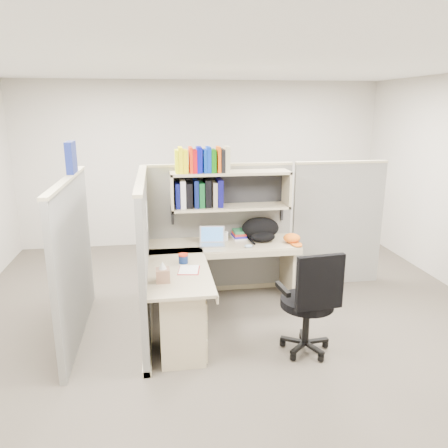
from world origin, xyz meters
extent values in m
plane|color=#353029|center=(0.00, 0.00, 0.00)|extent=(6.00, 6.00, 0.00)
plane|color=#B8B2A6|center=(0.00, 3.00, 1.35)|extent=(6.00, 0.00, 6.00)
plane|color=#B8B2A6|center=(0.00, -3.00, 1.35)|extent=(6.00, 0.00, 6.00)
plane|color=white|center=(0.00, 0.00, 2.70)|extent=(6.00, 6.00, 0.00)
cube|color=#63635E|center=(0.00, 0.90, 0.80)|extent=(1.80, 0.06, 1.60)
cube|color=tan|center=(0.00, 0.90, 1.61)|extent=(1.80, 0.08, 0.03)
cube|color=#63635E|center=(-0.90, 0.00, 0.80)|extent=(0.06, 1.80, 1.60)
cube|color=tan|center=(-0.90, 0.00, 1.61)|extent=(0.08, 1.80, 0.03)
cube|color=#63635E|center=(-1.60, 0.00, 0.80)|extent=(0.06, 1.80, 1.60)
cube|color=#63635E|center=(1.55, 0.90, 0.80)|extent=(1.20, 0.06, 1.60)
cube|color=navy|center=(-1.60, 0.35, 1.79)|extent=(0.07, 0.27, 0.32)
cube|color=white|center=(-0.87, 0.15, 1.20)|extent=(0.00, 0.21, 0.28)
cube|color=tan|center=(0.10, 0.70, 1.55)|extent=(1.40, 0.34, 0.03)
cube|color=tan|center=(0.10, 0.70, 1.14)|extent=(1.40, 0.34, 0.03)
cube|color=tan|center=(-0.58, 0.70, 1.34)|extent=(0.03, 0.34, 0.44)
cube|color=tan|center=(0.78, 0.70, 1.34)|extent=(0.03, 0.34, 0.44)
cube|color=black|center=(0.10, 0.86, 1.34)|extent=(1.38, 0.01, 0.41)
cube|color=#E7F405|center=(-0.52, 0.68, 1.69)|extent=(0.03, 0.20, 0.26)
cube|color=#FEF205|center=(-0.48, 0.68, 1.71)|extent=(0.05, 0.20, 0.29)
cube|color=yellow|center=(-0.42, 0.68, 1.69)|extent=(0.06, 0.20, 0.26)
cube|color=red|center=(-0.36, 0.68, 1.71)|extent=(0.04, 0.20, 0.29)
cube|color=#AB060E|center=(-0.32, 0.68, 1.69)|extent=(0.05, 0.20, 0.26)
cube|color=#040992|center=(-0.27, 0.68, 1.71)|extent=(0.06, 0.20, 0.29)
cube|color=#052D97|center=(-0.20, 0.68, 1.69)|extent=(0.04, 0.20, 0.26)
cube|color=#0529A7|center=(-0.16, 0.68, 1.71)|extent=(0.04, 0.20, 0.29)
cube|color=#0D5A06|center=(-0.11, 0.68, 1.69)|extent=(0.06, 0.20, 0.26)
cube|color=#E14C05|center=(-0.04, 0.68, 1.71)|extent=(0.04, 0.20, 0.29)
cube|color=black|center=(0.00, 0.68, 1.69)|extent=(0.05, 0.20, 0.26)
cube|color=#B1AB88|center=(0.05, 0.68, 1.71)|extent=(0.06, 0.20, 0.29)
cube|color=#070C4E|center=(-0.52, 0.72, 1.30)|extent=(0.05, 0.24, 0.29)
cube|color=silver|center=(-0.46, 0.72, 1.31)|extent=(0.06, 0.24, 0.32)
cube|color=black|center=(-0.39, 0.72, 1.30)|extent=(0.07, 0.24, 0.29)
cube|color=#071147|center=(-0.30, 0.72, 1.31)|extent=(0.05, 0.24, 0.32)
cube|color=#09431A|center=(-0.24, 0.72, 1.30)|extent=(0.06, 0.24, 0.29)
cube|color=black|center=(-0.17, 0.72, 1.31)|extent=(0.07, 0.24, 0.32)
cube|color=gray|center=(-0.09, 0.72, 1.30)|extent=(0.05, 0.24, 0.29)
cube|color=#09074E|center=(-0.03, 0.72, 1.31)|extent=(0.06, 0.24, 0.32)
cube|color=tan|center=(0.00, 0.57, 0.71)|extent=(1.74, 0.60, 0.03)
cube|color=tan|center=(-0.57, -0.20, 0.71)|extent=(0.60, 1.34, 0.03)
cube|color=tan|center=(0.00, 0.27, 0.68)|extent=(1.74, 0.02, 0.07)
cube|color=tan|center=(-0.27, -0.20, 0.68)|extent=(0.02, 1.34, 0.07)
cube|color=tan|center=(-0.57, -0.55, 0.34)|extent=(0.40, 0.55, 0.68)
cube|color=tan|center=(-0.36, -0.55, 0.54)|extent=(0.02, 0.50, 0.16)
cube|color=tan|center=(-0.36, -0.55, 0.36)|extent=(0.02, 0.50, 0.16)
cube|color=tan|center=(-0.36, -0.55, 0.14)|extent=(0.02, 0.50, 0.22)
cube|color=#B2B2B7|center=(-0.35, -0.55, 0.54)|extent=(0.01, 0.12, 0.01)
cube|color=tan|center=(0.80, 0.60, 0.35)|extent=(0.03, 0.55, 0.70)
cylinder|color=#0D2051|center=(-0.51, -0.03, 0.77)|extent=(0.10, 0.10, 0.09)
cylinder|color=red|center=(-0.51, -0.03, 0.82)|extent=(0.10, 0.10, 0.02)
ellipsoid|color=#91AFCE|center=(0.26, 0.37, 0.75)|extent=(0.11, 0.08, 0.04)
cylinder|color=white|center=(0.03, 0.68, 0.78)|extent=(0.08, 0.08, 0.11)
cylinder|color=black|center=(0.60, -0.68, 0.51)|extent=(0.50, 0.50, 0.08)
cube|color=black|center=(0.63, -0.91, 0.81)|extent=(0.44, 0.10, 0.50)
cylinder|color=black|center=(0.60, -0.68, 0.31)|extent=(0.07, 0.07, 0.44)
cylinder|color=black|center=(0.60, -0.68, 0.05)|extent=(0.48, 0.48, 0.11)
cube|color=black|center=(0.35, -0.71, 0.68)|extent=(0.07, 0.29, 0.04)
cube|color=black|center=(0.85, -0.66, 0.68)|extent=(0.07, 0.29, 0.04)
camera|label=1|loc=(-0.74, -4.28, 2.29)|focal=35.00mm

